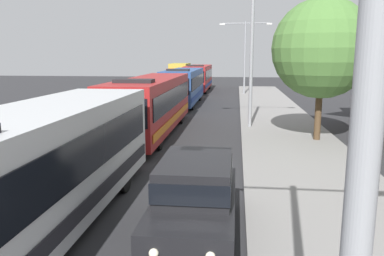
{
  "coord_description": "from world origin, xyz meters",
  "views": [
    {
      "loc": [
        3.3,
        2.19,
        4.27
      ],
      "look_at": [
        1.62,
        16.77,
        1.5
      ],
      "focal_mm": 36.22,
      "sensor_mm": 36.0,
      "label": 1
    }
  ],
  "objects_px": {
    "streetlamp_mid": "(252,43)",
    "box_truck_oncoming": "(179,74)",
    "bus_second_in_line": "(152,103)",
    "bus_fourth_in_line": "(198,77)",
    "streetlamp_far": "(245,50)",
    "bus_lead": "(41,165)",
    "white_suv": "(196,196)",
    "bus_middle": "(184,85)",
    "roadside_tree": "(322,49)"
  },
  "relations": [
    {
      "from": "white_suv",
      "to": "box_truck_oncoming",
      "type": "xyz_separation_m",
      "value": [
        -7.0,
        44.53,
        0.67
      ]
    },
    {
      "from": "bus_fourth_in_line",
      "to": "box_truck_oncoming",
      "type": "xyz_separation_m",
      "value": [
        -3.3,
        6.38,
        0.01
      ]
    },
    {
      "from": "bus_second_in_line",
      "to": "streetlamp_far",
      "type": "bearing_deg",
      "value": 76.18
    },
    {
      "from": "bus_lead",
      "to": "white_suv",
      "type": "relative_size",
      "value": 2.37
    },
    {
      "from": "white_suv",
      "to": "streetlamp_mid",
      "type": "height_order",
      "value": "streetlamp_mid"
    },
    {
      "from": "bus_fourth_in_line",
      "to": "streetlamp_far",
      "type": "bearing_deg",
      "value": -37.2
    },
    {
      "from": "bus_lead",
      "to": "bus_middle",
      "type": "relative_size",
      "value": 1.0
    },
    {
      "from": "streetlamp_mid",
      "to": "bus_lead",
      "type": "bearing_deg",
      "value": -110.96
    },
    {
      "from": "bus_second_in_line",
      "to": "bus_fourth_in_line",
      "type": "distance_m",
      "value": 26.03
    },
    {
      "from": "streetlamp_far",
      "to": "streetlamp_mid",
      "type": "bearing_deg",
      "value": -90.0
    },
    {
      "from": "bus_second_in_line",
      "to": "bus_fourth_in_line",
      "type": "relative_size",
      "value": 1.09
    },
    {
      "from": "bus_middle",
      "to": "streetlamp_mid",
      "type": "relative_size",
      "value": 1.38
    },
    {
      "from": "bus_lead",
      "to": "white_suv",
      "type": "xyz_separation_m",
      "value": [
        3.7,
        0.11,
        -0.66
      ]
    },
    {
      "from": "bus_fourth_in_line",
      "to": "box_truck_oncoming",
      "type": "relative_size",
      "value": 1.49
    },
    {
      "from": "roadside_tree",
      "to": "streetlamp_mid",
      "type": "bearing_deg",
      "value": 135.72
    },
    {
      "from": "streetlamp_mid",
      "to": "roadside_tree",
      "type": "bearing_deg",
      "value": -44.28
    },
    {
      "from": "bus_lead",
      "to": "streetlamp_far",
      "type": "xyz_separation_m",
      "value": [
        5.4,
        34.16,
        3.16
      ]
    },
    {
      "from": "bus_lead",
      "to": "streetlamp_mid",
      "type": "distance_m",
      "value": 15.44
    },
    {
      "from": "bus_lead",
      "to": "box_truck_oncoming",
      "type": "bearing_deg",
      "value": 94.23
    },
    {
      "from": "bus_lead",
      "to": "streetlamp_mid",
      "type": "xyz_separation_m",
      "value": [
        5.4,
        14.1,
        3.27
      ]
    },
    {
      "from": "streetlamp_mid",
      "to": "bus_middle",
      "type": "bearing_deg",
      "value": 115.98
    },
    {
      "from": "white_suv",
      "to": "bus_lead",
      "type": "bearing_deg",
      "value": -178.32
    },
    {
      "from": "bus_fourth_in_line",
      "to": "streetlamp_mid",
      "type": "distance_m",
      "value": 24.98
    },
    {
      "from": "streetlamp_mid",
      "to": "box_truck_oncoming",
      "type": "bearing_deg",
      "value": 105.9
    },
    {
      "from": "box_truck_oncoming",
      "to": "bus_middle",
      "type": "bearing_deg",
      "value": -80.37
    },
    {
      "from": "box_truck_oncoming",
      "to": "streetlamp_far",
      "type": "height_order",
      "value": "streetlamp_far"
    },
    {
      "from": "bus_lead",
      "to": "roadside_tree",
      "type": "distance_m",
      "value": 14.24
    },
    {
      "from": "bus_second_in_line",
      "to": "streetlamp_mid",
      "type": "distance_m",
      "value": 6.58
    },
    {
      "from": "bus_lead",
      "to": "streetlamp_far",
      "type": "height_order",
      "value": "streetlamp_far"
    },
    {
      "from": "bus_second_in_line",
      "to": "bus_fourth_in_line",
      "type": "height_order",
      "value": "same"
    },
    {
      "from": "bus_middle",
      "to": "roadside_tree",
      "type": "height_order",
      "value": "roadside_tree"
    },
    {
      "from": "bus_lead",
      "to": "bus_fourth_in_line",
      "type": "distance_m",
      "value": 38.26
    },
    {
      "from": "roadside_tree",
      "to": "bus_second_in_line",
      "type": "bearing_deg",
      "value": 171.68
    },
    {
      "from": "bus_second_in_line",
      "to": "white_suv",
      "type": "bearing_deg",
      "value": -73.03
    },
    {
      "from": "bus_middle",
      "to": "white_suv",
      "type": "height_order",
      "value": "bus_middle"
    },
    {
      "from": "bus_fourth_in_line",
      "to": "box_truck_oncoming",
      "type": "bearing_deg",
      "value": 117.37
    },
    {
      "from": "bus_middle",
      "to": "streetlamp_mid",
      "type": "xyz_separation_m",
      "value": [
        5.4,
        -11.08,
        3.27
      ]
    },
    {
      "from": "bus_fourth_in_line",
      "to": "streetlamp_far",
      "type": "xyz_separation_m",
      "value": [
        5.4,
        -4.1,
        3.16
      ]
    },
    {
      "from": "bus_lead",
      "to": "bus_middle",
      "type": "height_order",
      "value": "same"
    },
    {
      "from": "white_suv",
      "to": "roadside_tree",
      "type": "bearing_deg",
      "value": 65.69
    },
    {
      "from": "white_suv",
      "to": "box_truck_oncoming",
      "type": "bearing_deg",
      "value": 98.93
    },
    {
      "from": "bus_middle",
      "to": "streetlamp_far",
      "type": "height_order",
      "value": "streetlamp_far"
    },
    {
      "from": "bus_lead",
      "to": "roadside_tree",
      "type": "relative_size",
      "value": 1.58
    },
    {
      "from": "box_truck_oncoming",
      "to": "roadside_tree",
      "type": "distance_m",
      "value": 35.83
    },
    {
      "from": "white_suv",
      "to": "streetlamp_mid",
      "type": "distance_m",
      "value": 14.63
    },
    {
      "from": "roadside_tree",
      "to": "streetlamp_far",
      "type": "bearing_deg",
      "value": 97.87
    },
    {
      "from": "box_truck_oncoming",
      "to": "bus_lead",
      "type": "bearing_deg",
      "value": -85.77
    },
    {
      "from": "bus_lead",
      "to": "bus_second_in_line",
      "type": "xyz_separation_m",
      "value": [
        0.0,
        12.23,
        0.0
      ]
    },
    {
      "from": "bus_second_in_line",
      "to": "white_suv",
      "type": "height_order",
      "value": "bus_second_in_line"
    },
    {
      "from": "streetlamp_far",
      "to": "white_suv",
      "type": "bearing_deg",
      "value": -92.86
    }
  ]
}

